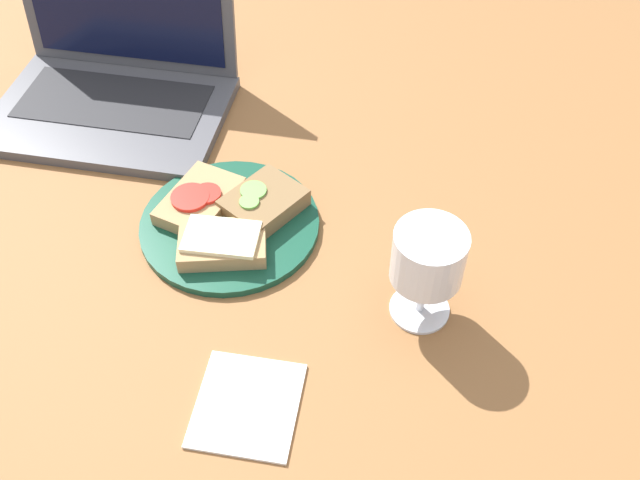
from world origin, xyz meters
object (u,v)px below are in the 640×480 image
at_px(plate, 230,224).
at_px(napkin, 247,405).
at_px(laptop, 115,77).
at_px(wine_glass, 428,260).
at_px(sandwich_with_cucumber, 263,202).
at_px(sandwich_with_tomato, 199,200).
at_px(sandwich_with_cheese, 222,243).

distance_m(plate, napkin, 0.27).
xyz_separation_m(plate, laptop, (-0.24, 0.23, 0.04)).
relative_size(plate, wine_glass, 1.79).
bearing_deg(sandwich_with_cucumber, sandwich_with_tomato, -173.44).
relative_size(plate, napkin, 1.99).
xyz_separation_m(sandwich_with_cucumber, sandwich_with_cheese, (-0.03, -0.08, -0.00)).
distance_m(sandwich_with_tomato, napkin, 0.30).
distance_m(sandwich_with_tomato, wine_glass, 0.33).
bearing_deg(laptop, plate, -43.46).
height_order(sandwich_with_tomato, sandwich_with_cheese, sandwich_with_cheese).
bearing_deg(wine_glass, sandwich_with_cheese, 170.97).
distance_m(wine_glass, napkin, 0.25).
xyz_separation_m(sandwich_with_cucumber, laptop, (-0.28, 0.20, 0.02)).
relative_size(plate, sandwich_with_cucumber, 1.88).
bearing_deg(laptop, sandwich_with_cucumber, -35.39).
bearing_deg(plate, wine_glass, -19.08).
relative_size(wine_glass, laptop, 0.38).
xyz_separation_m(sandwich_with_cucumber, wine_glass, (0.22, -0.12, 0.07)).
bearing_deg(sandwich_with_cucumber, wine_glass, -28.43).
height_order(plate, wine_glass, wine_glass).
distance_m(sandwich_with_cucumber, wine_glass, 0.26).
relative_size(sandwich_with_tomato, sandwich_with_cheese, 1.07).
distance_m(sandwich_with_cheese, laptop, 0.37).
relative_size(plate, laptop, 0.68).
height_order(laptop, napkin, laptop).
height_order(sandwich_with_cucumber, sandwich_with_cheese, sandwich_with_cucumber).
height_order(plate, napkin, plate).
xyz_separation_m(wine_glass, laptop, (-0.50, 0.32, -0.05)).
bearing_deg(wine_glass, napkin, -136.52).
height_order(sandwich_with_cheese, wine_glass, wine_glass).
bearing_deg(laptop, napkin, -55.52).
bearing_deg(sandwich_with_tomato, laptop, 133.09).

